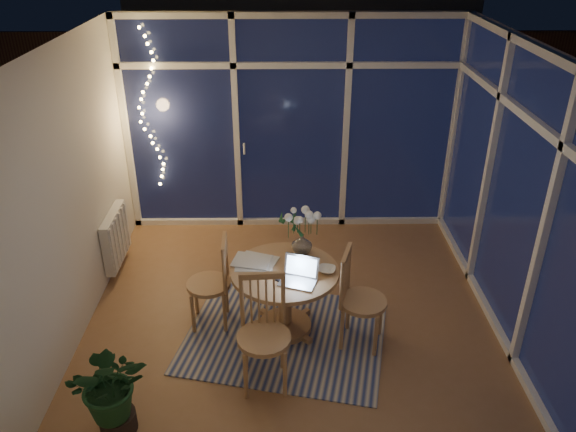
# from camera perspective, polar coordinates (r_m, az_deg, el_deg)

# --- Properties ---
(floor) EXTENTS (4.00, 4.00, 0.00)m
(floor) POSITION_cam_1_polar(r_m,az_deg,el_deg) (5.63, 0.62, -10.18)
(floor) COLOR #8E623E
(floor) RESTS_ON ground
(ceiling) EXTENTS (4.00, 4.00, 0.00)m
(ceiling) POSITION_cam_1_polar(r_m,az_deg,el_deg) (4.53, 0.79, 16.75)
(ceiling) COLOR silver
(ceiling) RESTS_ON wall_back
(wall_back) EXTENTS (4.00, 0.04, 2.60)m
(wall_back) POSITION_cam_1_polar(r_m,az_deg,el_deg) (6.80, 0.32, 9.20)
(wall_back) COLOR silver
(wall_back) RESTS_ON floor
(wall_front) EXTENTS (4.00, 0.04, 2.60)m
(wall_front) POSITION_cam_1_polar(r_m,az_deg,el_deg) (3.27, 1.47, -13.78)
(wall_front) COLOR silver
(wall_front) RESTS_ON floor
(wall_left) EXTENTS (0.04, 4.00, 2.60)m
(wall_left) POSITION_cam_1_polar(r_m,az_deg,el_deg) (5.29, -21.52, 1.56)
(wall_left) COLOR silver
(wall_left) RESTS_ON floor
(wall_right) EXTENTS (0.04, 4.00, 2.60)m
(wall_right) POSITION_cam_1_polar(r_m,az_deg,el_deg) (5.37, 22.55, 1.75)
(wall_right) COLOR silver
(wall_right) RESTS_ON floor
(window_wall_back) EXTENTS (4.00, 0.10, 2.60)m
(window_wall_back) POSITION_cam_1_polar(r_m,az_deg,el_deg) (6.76, 0.33, 9.09)
(window_wall_back) COLOR white
(window_wall_back) RESTS_ON floor
(window_wall_right) EXTENTS (0.10, 4.00, 2.60)m
(window_wall_right) POSITION_cam_1_polar(r_m,az_deg,el_deg) (5.36, 22.16, 1.76)
(window_wall_right) COLOR white
(window_wall_right) RESTS_ON floor
(radiator) EXTENTS (0.10, 0.70, 0.58)m
(radiator) POSITION_cam_1_polar(r_m,az_deg,el_deg) (6.43, -17.12, -2.07)
(radiator) COLOR silver
(radiator) RESTS_ON wall_left
(fairy_lights) EXTENTS (0.24, 0.10, 1.85)m
(fairy_lights) POSITION_cam_1_polar(r_m,az_deg,el_deg) (6.79, -13.96, 10.36)
(fairy_lights) COLOR #FFCA66
(fairy_lights) RESTS_ON window_wall_back
(garden_patio) EXTENTS (12.00, 6.00, 0.10)m
(garden_patio) POSITION_cam_1_polar(r_m,az_deg,el_deg) (10.10, 2.89, 7.30)
(garden_patio) COLOR black
(garden_patio) RESTS_ON ground
(garden_fence) EXTENTS (11.00, 0.08, 1.80)m
(garden_fence) POSITION_cam_1_polar(r_m,az_deg,el_deg) (10.27, -0.00, 13.31)
(garden_fence) COLOR #331A12
(garden_fence) RESTS_ON ground
(garden_shrubs) EXTENTS (0.90, 0.90, 0.90)m
(garden_shrubs) POSITION_cam_1_polar(r_m,az_deg,el_deg) (8.43, -5.33, 6.69)
(garden_shrubs) COLOR #1B3216
(garden_shrubs) RESTS_ON ground
(rug) EXTENTS (2.09, 1.82, 0.01)m
(rug) POSITION_cam_1_polar(r_m,az_deg,el_deg) (5.41, -0.30, -12.00)
(rug) COLOR #C2B69D
(rug) RESTS_ON floor
(dining_table) EXTENTS (1.18, 1.18, 0.67)m
(dining_table) POSITION_cam_1_polar(r_m,az_deg,el_deg) (5.28, -0.31, -8.54)
(dining_table) COLOR #AC884E
(dining_table) RESTS_ON floor
(chair_left) EXTENTS (0.45, 0.45, 0.94)m
(chair_left) POSITION_cam_1_polar(r_m,az_deg,el_deg) (5.34, -8.10, -6.68)
(chair_left) COLOR #AC884E
(chair_left) RESTS_ON floor
(chair_right) EXTENTS (0.56, 0.56, 0.97)m
(chair_right) POSITION_cam_1_polar(r_m,az_deg,el_deg) (5.09, 7.66, -8.40)
(chair_right) COLOR #AC884E
(chair_right) RESTS_ON floor
(chair_front) EXTENTS (0.49, 0.49, 1.00)m
(chair_front) POSITION_cam_1_polar(r_m,az_deg,el_deg) (4.63, -2.46, -12.06)
(chair_front) COLOR #AC884E
(chair_front) RESTS_ON floor
(laptop) EXTENTS (0.38, 0.35, 0.23)m
(laptop) POSITION_cam_1_polar(r_m,az_deg,el_deg) (4.86, 1.00, -5.71)
(laptop) COLOR #B6B5BA
(laptop) RESTS_ON dining_table
(flower_vase) EXTENTS (0.24, 0.24, 0.21)m
(flower_vase) POSITION_cam_1_polar(r_m,az_deg,el_deg) (5.28, 1.41, -2.80)
(flower_vase) COLOR silver
(flower_vase) RESTS_ON dining_table
(bowl) EXTENTS (0.18, 0.18, 0.04)m
(bowl) POSITION_cam_1_polar(r_m,az_deg,el_deg) (5.07, 3.97, -5.47)
(bowl) COLOR white
(bowl) RESTS_ON dining_table
(newspapers) EXTENTS (0.37, 0.30, 0.02)m
(newspapers) POSITION_cam_1_polar(r_m,az_deg,el_deg) (5.20, -3.31, -4.67)
(newspapers) COLOR silver
(newspapers) RESTS_ON dining_table
(phone) EXTENTS (0.12, 0.10, 0.01)m
(phone) POSITION_cam_1_polar(r_m,az_deg,el_deg) (4.95, -0.75, -6.53)
(phone) COLOR black
(phone) RESTS_ON dining_table
(potted_plant) EXTENTS (0.63, 0.57, 0.76)m
(potted_plant) POSITION_cam_1_polar(r_m,az_deg,el_deg) (4.53, -17.40, -16.73)
(potted_plant) COLOR #17401F
(potted_plant) RESTS_ON floor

